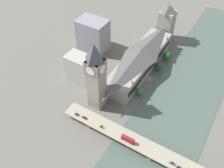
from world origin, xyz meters
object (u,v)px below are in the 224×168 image
car_northbound_tail (180,168)px  car_southbound_lead (101,127)px  parliament_hall (140,60)px  double_decker_bus_mid (128,139)px  car_southbound_tail (172,163)px  victoria_tower (166,23)px  car_northbound_lead (77,114)px  car_southbound_mid (84,118)px  road_bridge (152,151)px  clock_tower (96,75)px

car_northbound_tail → car_southbound_lead: car_southbound_lead is taller
parliament_hall → car_northbound_tail: size_ratio=23.13×
double_decker_bus_mid → car_southbound_tail: size_ratio=2.30×
victoria_tower → car_southbound_tail: 167.60m
car_northbound_lead → car_southbound_mid: car_southbound_mid is taller
car_northbound_tail → car_southbound_tail: size_ratio=0.97×
road_bridge → car_southbound_lead: bearing=3.8°
clock_tower → car_northbound_tail: (-87.56, 24.72, -28.63)m
victoria_tower → car_northbound_lead: 153.16m
double_decker_bus_mid → car_southbound_mid: size_ratio=2.32×
car_northbound_lead → car_northbound_tail: bearing=179.8°
car_northbound_tail → car_southbound_tail: 6.12m
car_northbound_lead → car_southbound_lead: (-24.87, -0.17, 0.06)m
car_northbound_tail → car_southbound_tail: (6.09, -0.60, -0.03)m
victoria_tower → double_decker_bus_mid: (-33.54, 151.59, -12.83)m
car_southbound_lead → double_decker_bus_mid: bearing=179.7°
parliament_hall → car_northbound_lead: (15.86, 87.08, -5.53)m
car_northbound_lead → car_northbound_tail: 92.18m
parliament_hall → car_northbound_tail: parliament_hall is taller
parliament_hall → car_southbound_lead: bearing=95.9°
clock_tower → car_southbound_mid: bearing=97.3°
victoria_tower → car_southbound_tail: (-70.29, 151.42, -14.85)m
double_decker_bus_mid → victoria_tower: bearing=-77.5°
clock_tower → road_bridge: clock_tower is taller
parliament_hall → car_southbound_lead: size_ratio=23.49×
car_southbound_lead → parliament_hall: bearing=-84.1°
double_decker_bus_mid → car_southbound_mid: bearing=-0.6°
car_northbound_tail → parliament_hall: bearing=-48.9°
double_decker_bus_mid → car_southbound_lead: bearing=-0.3°
victoria_tower → clock_tower: bearing=85.0°
double_decker_bus_mid → car_northbound_lead: 49.38m
car_southbound_tail → car_southbound_mid: bearing=-0.2°
clock_tower → car_southbound_tail: clock_tower is taller
parliament_hall → car_southbound_mid: parliament_hall is taller
victoria_tower → car_southbound_tail: bearing=114.9°
victoria_tower → car_southbound_tail: victoria_tower is taller
road_bridge → car_southbound_lead: size_ratio=35.96×
victoria_tower → parliament_hall: bearing=90.0°
road_bridge → parliament_hall: bearing=-57.5°
clock_tower → road_bridge: size_ratio=0.42×
clock_tower → parliament_hall: bearing=-100.1°
clock_tower → car_northbound_tail: 95.38m
car_northbound_tail → car_southbound_mid: size_ratio=0.97×
car_northbound_lead → car_southbound_tail: size_ratio=0.83×
car_southbound_tail → clock_tower: bearing=-16.5°
car_southbound_mid → car_southbound_tail: car_southbound_mid is taller
car_northbound_lead → car_southbound_lead: 24.87m
victoria_tower → double_decker_bus_mid: size_ratio=4.45×
double_decker_bus_mid → car_northbound_lead: double_decker_bus_mid is taller
car_southbound_tail → parliament_hall: bearing=-51.0°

